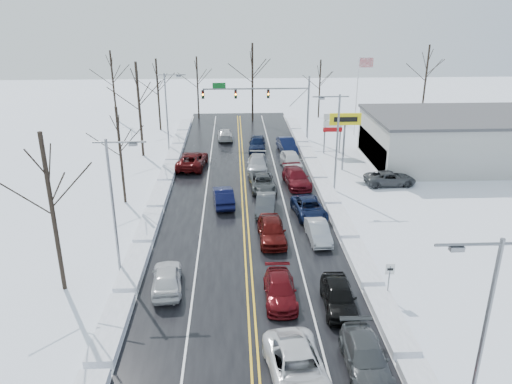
{
  "coord_description": "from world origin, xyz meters",
  "views": [
    {
      "loc": [
        -0.87,
        -33.22,
        16.86
      ],
      "look_at": [
        0.85,
        3.53,
        2.5
      ],
      "focal_mm": 35.0,
      "sensor_mm": 36.0,
      "label": 1
    }
  ],
  "objects_px": {
    "flagpole": "(358,90)",
    "traffic_signal_mast": "(268,97)",
    "oncoming_car_0": "(224,204)",
    "dealership_building": "(463,139)",
    "tires_plus_sign": "(345,123)"
  },
  "relations": [
    {
      "from": "traffic_signal_mast",
      "to": "dealership_building",
      "type": "relative_size",
      "value": 0.65
    },
    {
      "from": "flagpole",
      "to": "tires_plus_sign",
      "type": "bearing_deg",
      "value": -108.44
    },
    {
      "from": "tires_plus_sign",
      "to": "flagpole",
      "type": "height_order",
      "value": "flagpole"
    },
    {
      "from": "traffic_signal_mast",
      "to": "flagpole",
      "type": "bearing_deg",
      "value": 9.73
    },
    {
      "from": "flagpole",
      "to": "oncoming_car_0",
      "type": "relative_size",
      "value": 2.15
    },
    {
      "from": "traffic_signal_mast",
      "to": "flagpole",
      "type": "height_order",
      "value": "flagpole"
    },
    {
      "from": "flagpole",
      "to": "traffic_signal_mast",
      "type": "bearing_deg",
      "value": -170.27
    },
    {
      "from": "traffic_signal_mast",
      "to": "tires_plus_sign",
      "type": "distance_m",
      "value": 13.92
    },
    {
      "from": "tires_plus_sign",
      "to": "flagpole",
      "type": "distance_m",
      "value": 14.79
    },
    {
      "from": "tires_plus_sign",
      "to": "oncoming_car_0",
      "type": "relative_size",
      "value": 1.29
    },
    {
      "from": "dealership_building",
      "to": "traffic_signal_mast",
      "type": "bearing_deg",
      "value": 154.05
    },
    {
      "from": "traffic_signal_mast",
      "to": "flagpole",
      "type": "relative_size",
      "value": 1.33
    },
    {
      "from": "tires_plus_sign",
      "to": "dealership_building",
      "type": "height_order",
      "value": "tires_plus_sign"
    },
    {
      "from": "oncoming_car_0",
      "to": "dealership_building",
      "type": "bearing_deg",
      "value": -162.94
    },
    {
      "from": "flagpole",
      "to": "oncoming_car_0",
      "type": "height_order",
      "value": "flagpole"
    }
  ]
}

